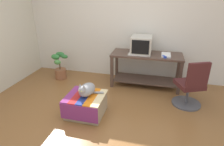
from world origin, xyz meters
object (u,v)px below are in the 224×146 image
Objects in this scene: book at (166,55)px; keyboard at (138,55)px; ottoman_with_blanket at (86,105)px; stapler at (164,57)px; desk at (146,64)px; tv_monitor at (141,45)px; cat at (87,90)px; office_chair at (191,87)px; potted_plant at (60,67)px.

keyboard is at bearing -170.61° from book.
ottoman_with_blanket is (-1.26, -1.31, -0.58)m from book.
ottoman_with_blanket is 5.69× the size of stapler.
tv_monitor is at bearing 160.81° from desk.
tv_monitor is 1.62m from cat.
cat is 1.83m from office_chair.
cat is (-0.68, -1.20, -0.28)m from keyboard.
desk is 1.58m from cat.
book is at bearing 46.04° from ottoman_with_blanket.
cat is 1.69m from stapler.
stapler reaches higher than cat.
book is 1.81m from cat.
tv_monitor is (-0.13, 0.04, 0.41)m from desk.
ottoman_with_blanket is 0.29m from cat.
ottoman_with_blanket is 1.79m from stapler.
stapler reaches higher than ottoman_with_blanket.
stapler reaches higher than book.
office_chair reaches higher than keyboard.
office_chair is (2.87, -0.55, 0.11)m from potted_plant.
office_chair is at bearing -37.89° from desk.
ottoman_with_blanket is 1.01× the size of potted_plant.
book reaches higher than desk.
book is 0.14m from stapler.
potted_plant is at bearing -176.27° from tv_monitor.
keyboard reaches higher than potted_plant.
ottoman_with_blanket is at bearing -47.50° from potted_plant.
cat is at bearing -2.07° from office_chair.
potted_plant is (-2.02, -0.10, -0.23)m from desk.
office_chair is (0.98, -0.69, -0.53)m from tv_monitor.
tv_monitor reaches higher than book.
tv_monitor reaches higher than office_chair.
potted_plant reaches higher than ottoman_with_blanket.
tv_monitor is 0.55m from book.
office_chair is at bearing -52.88° from book.
ottoman_with_blanket is (-0.87, -1.35, -0.32)m from desk.
book is 0.46× the size of ottoman_with_blanket.
tv_monitor is 1.25× the size of keyboard.
office_chair is (1.70, 0.69, -0.08)m from cat.
stapler is (-0.04, -0.13, 0.00)m from book.
cat is at bearing -133.74° from book.
keyboard is 0.45× the size of office_chair.
keyboard reaches higher than cat.
book is (0.56, 0.09, 0.01)m from keyboard.
stapler is at bearing -5.17° from keyboard.
keyboard is 0.65× the size of potted_plant.
ottoman_with_blanket is 1.56× the size of cat.
potted_plant is at bearing 140.07° from stapler.
office_chair is at bearing -81.80° from stapler.
keyboard is 1.90m from potted_plant.
stapler is (1.20, 1.16, 0.29)m from cat.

